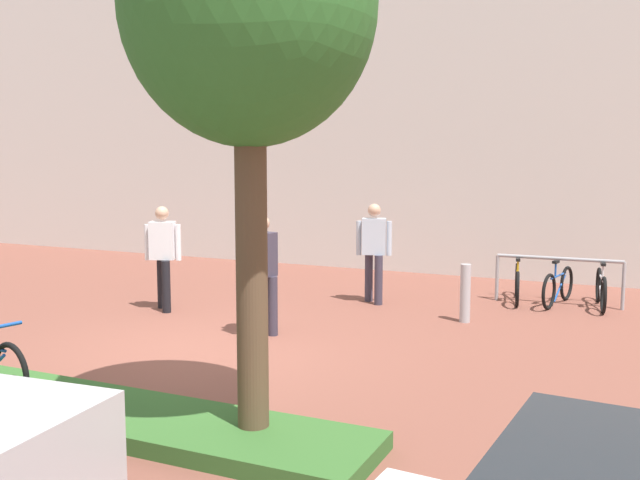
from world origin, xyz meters
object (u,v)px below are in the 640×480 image
object	(u,v)px
bollard_steel	(465,293)
person_shirt_blue	(374,247)
bike_rack_cluster	(558,284)
person_suited_dark	(262,267)
tree_sidewalk	(249,10)
person_shirt_white	(163,251)

from	to	relation	value
bollard_steel	person_shirt_blue	world-z (taller)	person_shirt_blue
bike_rack_cluster	bollard_steel	xyz separation A→B (m)	(-1.15, -1.93, 0.10)
person_shirt_blue	bollard_steel	bearing A→B (deg)	-22.98
bollard_steel	person_suited_dark	bearing A→B (deg)	-140.56
tree_sidewalk	bollard_steel	bearing A→B (deg)	83.20
bollard_steel	person_shirt_white	xyz separation A→B (m)	(-4.71, -1.22, 0.53)
bike_rack_cluster	bollard_steel	size ratio (longest dim) A/B	2.34
bike_rack_cluster	tree_sidewalk	bearing A→B (deg)	-103.75
person_shirt_white	person_suited_dark	bearing A→B (deg)	-18.68
tree_sidewalk	person_shirt_white	xyz separation A→B (m)	(-4.07, 4.16, -2.80)
tree_sidewalk	person_suited_dark	world-z (taller)	tree_sidewalk
tree_sidewalk	bollard_steel	distance (m)	6.36
bollard_steel	person_shirt_blue	bearing A→B (deg)	157.02
bike_rack_cluster	person_shirt_white	size ratio (longest dim) A/B	1.23
bike_rack_cluster	person_suited_dark	xyz separation A→B (m)	(-3.57, -3.93, 0.63)
bike_rack_cluster	person_shirt_blue	xyz separation A→B (m)	(-2.92, -1.18, 0.63)
person_suited_dark	bollard_steel	bearing A→B (deg)	39.44
bike_rack_cluster	person_shirt_white	bearing A→B (deg)	-151.71
bollard_steel	person_shirt_white	bearing A→B (deg)	-165.45
tree_sidewalk	bike_rack_cluster	bearing A→B (deg)	76.25
tree_sidewalk	person_suited_dark	size ratio (longest dim) A/B	2.92
bike_rack_cluster	person_shirt_blue	world-z (taller)	person_shirt_blue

